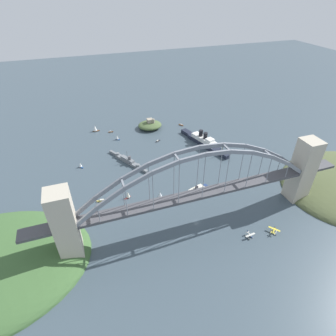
{
  "coord_description": "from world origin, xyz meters",
  "views": [
    {
      "loc": [
        -81.65,
        -155.22,
        182.25
      ],
      "look_at": [
        0.0,
        79.14,
        8.0
      ],
      "focal_mm": 28.98,
      "sensor_mm": 36.0,
      "label": 1
    }
  ],
  "objects_px": {
    "harbor_arch_bridge": "(199,193)",
    "small_boat_7": "(237,181)",
    "small_boat_3": "(95,128)",
    "small_boat_8": "(103,200)",
    "small_boat_0": "(181,125)",
    "small_boat_10": "(94,212)",
    "seaplane_second_in_formation": "(250,235)",
    "ocean_liner": "(204,141)",
    "naval_cruiser": "(128,161)",
    "harbor_ferry_steamer": "(197,190)",
    "small_boat_5": "(160,195)",
    "small_boat_6": "(128,195)",
    "small_boat_1": "(158,141)",
    "small_boat_2": "(111,132)",
    "fort_island_mid_harbor": "(150,125)",
    "small_boat_9": "(117,137)",
    "seaplane_taxiing_near_bridge": "(274,231)",
    "small_boat_4": "(80,165)"
  },
  "relations": [
    {
      "from": "harbor_arch_bridge",
      "to": "small_boat_7",
      "type": "xyz_separation_m",
      "value": [
        63.84,
        37.54,
        -30.44
      ]
    },
    {
      "from": "small_boat_3",
      "to": "small_boat_8",
      "type": "xyz_separation_m",
      "value": [
        -11.67,
        -155.27,
        -4.13
      ]
    },
    {
      "from": "small_boat_0",
      "to": "small_boat_10",
      "type": "bearing_deg",
      "value": -133.99
    },
    {
      "from": "seaplane_second_in_formation",
      "to": "ocean_liner",
      "type": "bearing_deg",
      "value": 78.89
    },
    {
      "from": "naval_cruiser",
      "to": "small_boat_3",
      "type": "xyz_separation_m",
      "value": [
        -27.25,
        95.51,
        2.51
      ]
    },
    {
      "from": "small_boat_8",
      "to": "seaplane_second_in_formation",
      "type": "bearing_deg",
      "value": -37.85
    },
    {
      "from": "harbor_ferry_steamer",
      "to": "small_boat_5",
      "type": "xyz_separation_m",
      "value": [
        -38.42,
        3.75,
        1.79
      ]
    },
    {
      "from": "small_boat_3",
      "to": "small_boat_0",
      "type": "bearing_deg",
      "value": -10.5
    },
    {
      "from": "small_boat_6",
      "to": "small_boat_8",
      "type": "height_order",
      "value": "small_boat_6"
    },
    {
      "from": "small_boat_1",
      "to": "small_boat_2",
      "type": "distance_m",
      "value": 73.65
    },
    {
      "from": "small_boat_3",
      "to": "small_boat_7",
      "type": "distance_m",
      "value": 217.21
    },
    {
      "from": "seaplane_second_in_formation",
      "to": "small_boat_1",
      "type": "relative_size",
      "value": 1.19
    },
    {
      "from": "fort_island_mid_harbor",
      "to": "small_boat_8",
      "type": "distance_m",
      "value": 165.51
    },
    {
      "from": "small_boat_3",
      "to": "small_boat_8",
      "type": "height_order",
      "value": "small_boat_3"
    },
    {
      "from": "seaplane_second_in_formation",
      "to": "small_boat_6",
      "type": "relative_size",
      "value": 1.16
    },
    {
      "from": "harbor_ferry_steamer",
      "to": "small_boat_0",
      "type": "bearing_deg",
      "value": 74.36
    },
    {
      "from": "small_boat_0",
      "to": "small_boat_6",
      "type": "height_order",
      "value": "small_boat_6"
    },
    {
      "from": "harbor_arch_bridge",
      "to": "small_boat_9",
      "type": "bearing_deg",
      "value": 102.62
    },
    {
      "from": "seaplane_taxiing_near_bridge",
      "to": "harbor_arch_bridge",
      "type": "bearing_deg",
      "value": 150.74
    },
    {
      "from": "seaplane_taxiing_near_bridge",
      "to": "small_boat_6",
      "type": "relative_size",
      "value": 1.11
    },
    {
      "from": "harbor_ferry_steamer",
      "to": "seaplane_taxiing_near_bridge",
      "type": "height_order",
      "value": "harbor_ferry_steamer"
    },
    {
      "from": "seaplane_taxiing_near_bridge",
      "to": "small_boat_10",
      "type": "relative_size",
      "value": 0.81
    },
    {
      "from": "harbor_arch_bridge",
      "to": "small_boat_6",
      "type": "height_order",
      "value": "harbor_arch_bridge"
    },
    {
      "from": "naval_cruiser",
      "to": "fort_island_mid_harbor",
      "type": "xyz_separation_m",
      "value": [
        50.5,
        79.46,
        2.55
      ]
    },
    {
      "from": "small_boat_1",
      "to": "small_boat_7",
      "type": "bearing_deg",
      "value": -65.71
    },
    {
      "from": "harbor_ferry_steamer",
      "to": "small_boat_6",
      "type": "distance_m",
      "value": 70.32
    },
    {
      "from": "ocean_liner",
      "to": "small_boat_0",
      "type": "bearing_deg",
      "value": 96.5
    },
    {
      "from": "small_boat_9",
      "to": "fort_island_mid_harbor",
      "type": "bearing_deg",
      "value": 20.25
    },
    {
      "from": "small_boat_0",
      "to": "small_boat_9",
      "type": "bearing_deg",
      "value": -172.93
    },
    {
      "from": "harbor_ferry_steamer",
      "to": "small_boat_6",
      "type": "xyz_separation_m",
      "value": [
        -68.66,
        15.12,
        1.46
      ]
    },
    {
      "from": "naval_cruiser",
      "to": "small_boat_7",
      "type": "relative_size",
      "value": 7.03
    },
    {
      "from": "ocean_liner",
      "to": "small_boat_2",
      "type": "bearing_deg",
      "value": 145.83
    },
    {
      "from": "small_boat_4",
      "to": "small_boat_8",
      "type": "relative_size",
      "value": 0.52
    },
    {
      "from": "small_boat_0",
      "to": "small_boat_5",
      "type": "height_order",
      "value": "small_boat_5"
    },
    {
      "from": "seaplane_taxiing_near_bridge",
      "to": "small_boat_1",
      "type": "distance_m",
      "value": 192.77
    },
    {
      "from": "fort_island_mid_harbor",
      "to": "small_boat_2",
      "type": "distance_m",
      "value": 57.87
    },
    {
      "from": "seaplane_second_in_formation",
      "to": "small_boat_2",
      "type": "height_order",
      "value": "seaplane_second_in_formation"
    },
    {
      "from": "naval_cruiser",
      "to": "small_boat_7",
      "type": "height_order",
      "value": "naval_cruiser"
    },
    {
      "from": "small_boat_1",
      "to": "small_boat_3",
      "type": "relative_size",
      "value": 0.74
    },
    {
      "from": "small_boat_6",
      "to": "small_boat_8",
      "type": "distance_m",
      "value": 25.71
    },
    {
      "from": "small_boat_6",
      "to": "fort_island_mid_harbor",
      "type": "bearing_deg",
      "value": 65.77
    },
    {
      "from": "small_boat_0",
      "to": "small_boat_2",
      "type": "xyz_separation_m",
      "value": [
        -104.17,
        12.46,
        -0.02
      ]
    },
    {
      "from": "seaplane_taxiing_near_bridge",
      "to": "small_boat_6",
      "type": "xyz_separation_m",
      "value": [
        -110.11,
        86.73,
        1.71
      ]
    },
    {
      "from": "fort_island_mid_harbor",
      "to": "small_boat_3",
      "type": "height_order",
      "value": "fort_island_mid_harbor"
    },
    {
      "from": "seaplane_second_in_formation",
      "to": "small_boat_0",
      "type": "distance_m",
      "value": 220.97
    },
    {
      "from": "small_boat_9",
      "to": "small_boat_3",
      "type": "bearing_deg",
      "value": 125.81
    },
    {
      "from": "small_boat_9",
      "to": "small_boat_10",
      "type": "height_order",
      "value": "small_boat_10"
    },
    {
      "from": "small_boat_5",
      "to": "small_boat_7",
      "type": "xyz_separation_m",
      "value": [
        85.04,
        -4.96,
        -0.11
      ]
    },
    {
      "from": "seaplane_second_in_formation",
      "to": "small_boat_4",
      "type": "relative_size",
      "value": 1.47
    },
    {
      "from": "harbor_ferry_steamer",
      "to": "small_boat_5",
      "type": "relative_size",
      "value": 3.34
    }
  ]
}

